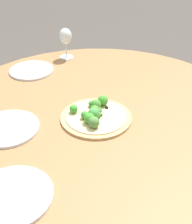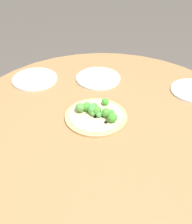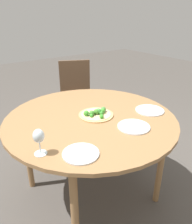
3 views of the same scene
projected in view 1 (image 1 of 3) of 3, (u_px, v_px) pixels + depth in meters
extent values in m
cylinder|color=olive|center=(100.00, 115.00, 1.23)|extent=(1.31, 1.31, 0.03)
cylinder|color=olive|center=(37.00, 127.00, 1.82)|extent=(0.05, 0.05, 0.75)
cylinder|color=olive|center=(179.00, 137.00, 1.74)|extent=(0.05, 0.05, 0.75)
cylinder|color=tan|center=(96.00, 118.00, 1.18)|extent=(0.27, 0.27, 0.01)
cylinder|color=beige|center=(96.00, 116.00, 1.18)|extent=(0.23, 0.23, 0.00)
sphere|color=#45862E|center=(95.00, 111.00, 1.16)|extent=(0.04, 0.04, 0.04)
sphere|color=green|center=(74.00, 109.00, 1.18)|extent=(0.03, 0.03, 0.03)
sphere|color=#469744|center=(100.00, 111.00, 1.18)|extent=(0.02, 0.02, 0.02)
sphere|color=#469844|center=(94.00, 113.00, 1.15)|extent=(0.04, 0.04, 0.04)
sphere|color=green|center=(89.00, 118.00, 1.12)|extent=(0.04, 0.04, 0.04)
sphere|color=green|center=(92.00, 104.00, 1.22)|extent=(0.03, 0.03, 0.03)
sphere|color=#4F853D|center=(94.00, 122.00, 1.10)|extent=(0.04, 0.04, 0.04)
sphere|color=#428730|center=(96.00, 105.00, 1.20)|extent=(0.04, 0.04, 0.04)
sphere|color=#40942F|center=(103.00, 100.00, 1.23)|extent=(0.04, 0.04, 0.04)
sphere|color=#4B953E|center=(97.00, 115.00, 1.16)|extent=(0.02, 0.02, 0.02)
sphere|color=#3B8C32|center=(85.00, 115.00, 1.15)|extent=(0.03, 0.03, 0.03)
cylinder|color=black|center=(97.00, 114.00, 1.18)|extent=(0.01, 0.01, 0.00)
cylinder|color=black|center=(107.00, 108.00, 1.22)|extent=(0.01, 0.01, 0.00)
cylinder|color=black|center=(101.00, 115.00, 1.17)|extent=(0.01, 0.01, 0.00)
cylinder|color=black|center=(85.00, 119.00, 1.15)|extent=(0.01, 0.01, 0.00)
cylinder|color=black|center=(98.00, 116.00, 1.17)|extent=(0.01, 0.01, 0.00)
cylinder|color=silver|center=(67.00, 57.00, 1.66)|extent=(0.07, 0.07, 0.00)
cylinder|color=silver|center=(66.00, 50.00, 1.64)|extent=(0.01, 0.01, 0.07)
ellipsoid|color=silver|center=(65.00, 36.00, 1.59)|extent=(0.07, 0.07, 0.08)
cylinder|color=silver|center=(31.00, 70.00, 1.52)|extent=(0.21, 0.21, 0.01)
cylinder|color=silver|center=(8.00, 128.00, 1.12)|extent=(0.23, 0.23, 0.01)
cylinder|color=silver|center=(12.00, 196.00, 0.86)|extent=(0.23, 0.23, 0.01)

